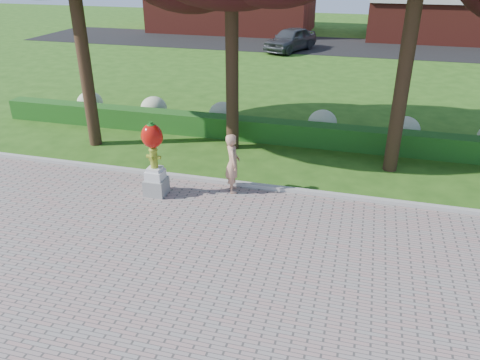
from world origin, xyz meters
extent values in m
plane|color=#275114|center=(0.00, 0.00, 0.00)|extent=(100.00, 100.00, 0.00)
cube|color=#ADADA5|center=(0.00, 3.00, 0.07)|extent=(40.00, 0.18, 0.15)
cube|color=#224D16|center=(0.00, 7.00, 0.40)|extent=(24.00, 0.70, 0.80)
ellipsoid|color=#ABB288|center=(-9.00, 8.00, 0.55)|extent=(1.10, 1.10, 0.99)
ellipsoid|color=#ABB288|center=(-6.00, 8.00, 0.55)|extent=(1.10, 1.10, 0.99)
ellipsoid|color=#ABB288|center=(-3.00, 8.00, 0.55)|extent=(1.10, 1.10, 0.99)
ellipsoid|color=#ABB288|center=(1.00, 8.00, 0.55)|extent=(1.10, 1.10, 0.99)
ellipsoid|color=#ABB288|center=(4.00, 8.00, 0.55)|extent=(1.10, 1.10, 0.99)
cube|color=black|center=(0.00, 28.00, 0.01)|extent=(50.00, 8.00, 0.02)
cylinder|color=black|center=(-7.00, 5.00, 3.36)|extent=(0.44, 0.44, 6.72)
cylinder|color=black|center=(-2.00, 6.00, 3.08)|extent=(0.44, 0.44, 6.16)
cylinder|color=black|center=(3.50, 5.50, 3.64)|extent=(0.44, 0.44, 7.28)
cube|color=gray|center=(-3.11, 1.82, 0.28)|extent=(0.60, 0.60, 0.48)
cube|color=silver|center=(-3.11, 1.82, 0.66)|extent=(0.48, 0.48, 0.27)
cube|color=silver|center=(-3.11, 1.82, 0.84)|extent=(0.39, 0.39, 0.10)
cylinder|color=olive|center=(-3.11, 1.82, 1.16)|extent=(0.21, 0.21, 0.54)
ellipsoid|color=olive|center=(-3.11, 1.82, 1.43)|extent=(0.25, 0.25, 0.18)
cylinder|color=olive|center=(-3.26, 1.82, 1.21)|extent=(0.12, 0.11, 0.11)
cylinder|color=olive|center=(-2.95, 1.82, 1.21)|extent=(0.12, 0.11, 0.11)
cylinder|color=olive|center=(-3.11, 1.68, 1.21)|extent=(0.12, 0.12, 0.12)
cylinder|color=olive|center=(-3.11, 1.82, 1.50)|extent=(0.08, 0.08, 0.05)
ellipsoid|color=#B11109|center=(-3.11, 1.82, 1.84)|extent=(0.60, 0.54, 0.70)
ellipsoid|color=#B11109|center=(-3.28, 1.82, 1.82)|extent=(0.30, 0.30, 0.44)
ellipsoid|color=#B11109|center=(-2.93, 1.82, 1.82)|extent=(0.30, 0.30, 0.44)
cylinder|color=#145B15|center=(-3.11, 1.82, 2.19)|extent=(0.10, 0.10, 0.12)
ellipsoid|color=#145B15|center=(-3.11, 1.82, 2.16)|extent=(0.23, 0.23, 0.08)
imported|color=tan|center=(-1.01, 2.60, 0.93)|extent=(0.63, 0.76, 1.78)
imported|color=#3D4044|center=(-3.16, 25.08, 0.84)|extent=(3.64, 5.16, 1.63)
camera|label=1|loc=(2.44, -9.24, 6.38)|focal=35.00mm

